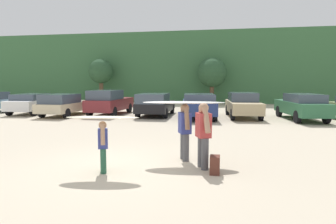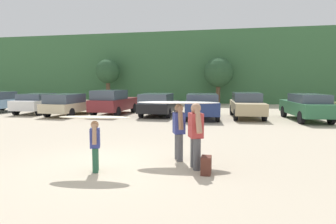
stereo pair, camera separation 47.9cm
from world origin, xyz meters
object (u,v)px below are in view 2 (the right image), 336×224
at_px(parked_car_white, 38,102).
at_px(surfboard_white, 178,102).
at_px(parked_car_champagne, 70,104).
at_px(person_adult, 179,129).
at_px(parked_car_tan, 247,105).
at_px(person_companion, 196,132).
at_px(parked_car_navy, 202,105).
at_px(parked_car_forest_green, 306,106).
at_px(parked_car_black, 159,104).
at_px(person_child, 95,143).
at_px(backpack_dropped, 206,165).
at_px(surfboard_cream, 94,117).
at_px(parked_car_maroon, 113,102).

bearing_deg(parked_car_white, surfboard_white, -135.44).
relative_size(parked_car_champagne, person_adult, 2.87).
relative_size(parked_car_tan, person_companion, 2.66).
xyz_separation_m(parked_car_tan, person_adult, (-2.25, -10.84, 0.12)).
bearing_deg(parked_car_navy, person_companion, 178.18).
bearing_deg(person_adult, parked_car_forest_green, -141.04).
distance_m(parked_car_forest_green, person_adult, 11.63).
relative_size(parked_car_black, parked_car_tan, 0.97).
relative_size(parked_car_champagne, parked_car_black, 1.05).
height_order(parked_car_navy, person_child, parked_car_navy).
height_order(parked_car_white, parked_car_tan, parked_car_tan).
xyz_separation_m(parked_car_forest_green, person_adult, (-5.56, -10.22, 0.09)).
distance_m(person_adult, backpack_dropped, 1.65).
distance_m(person_adult, surfboard_cream, 2.46).
height_order(parked_car_black, person_companion, person_companion).
height_order(parked_car_maroon, parked_car_tan, parked_car_maroon).
bearing_deg(parked_car_black, parked_car_white, 90.03).
relative_size(parked_car_maroon, backpack_dropped, 9.99).
bearing_deg(parked_car_white, parked_car_maroon, -91.96).
bearing_deg(surfboard_white, parked_car_white, -47.55).
bearing_deg(parked_car_black, parked_car_navy, -107.33).
bearing_deg(backpack_dropped, parked_car_white, 138.46).
bearing_deg(parked_car_black, parked_car_tan, -89.04).
bearing_deg(parked_car_black, surfboard_cream, -174.57).
distance_m(parked_car_tan, surfboard_cream, 13.08).
xyz_separation_m(surfboard_white, surfboard_cream, (-1.80, -1.60, -0.28)).
xyz_separation_m(parked_car_black, surfboard_cream, (1.49, -12.16, 0.60)).
bearing_deg(person_adult, surfboard_white, -66.28).
bearing_deg(person_adult, parked_car_maroon, -80.99).
bearing_deg(parked_car_navy, parked_car_white, 79.89).
distance_m(surfboard_white, surfboard_cream, 2.43).
xyz_separation_m(parked_car_white, surfboard_cream, (10.27, -11.92, 0.62)).
xyz_separation_m(parked_car_tan, person_child, (-4.10, -12.39, -0.08)).
bearing_deg(parked_car_navy, parked_car_champagne, 83.29).
bearing_deg(parked_car_navy, surfboard_white, 174.98).
relative_size(parked_car_black, backpack_dropped, 9.89).
xyz_separation_m(parked_car_tan, backpack_dropped, (-1.35, -12.03, -0.58)).
bearing_deg(person_child, parked_car_black, -105.51).
xyz_separation_m(person_adult, person_child, (-1.85, -1.55, -0.19)).
relative_size(parked_car_maroon, surfboard_white, 1.84).
xyz_separation_m(parked_car_champagne, surfboard_cream, (7.36, -11.25, 0.64)).
relative_size(parked_car_navy, person_adult, 2.82).
bearing_deg(parked_car_maroon, parked_car_forest_green, -90.84).
height_order(person_child, surfboard_white, surfboard_white).
xyz_separation_m(parked_car_champagne, parked_car_tan, (11.46, 1.15, 0.06)).
bearing_deg(backpack_dropped, parked_car_navy, 96.91).
relative_size(parked_car_forest_green, backpack_dropped, 10.89).
bearing_deg(parked_car_champagne, parked_car_white, 78.89).
xyz_separation_m(parked_car_maroon, person_child, (4.67, -12.20, -0.14)).
height_order(parked_car_white, parked_car_champagne, parked_car_champagne).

